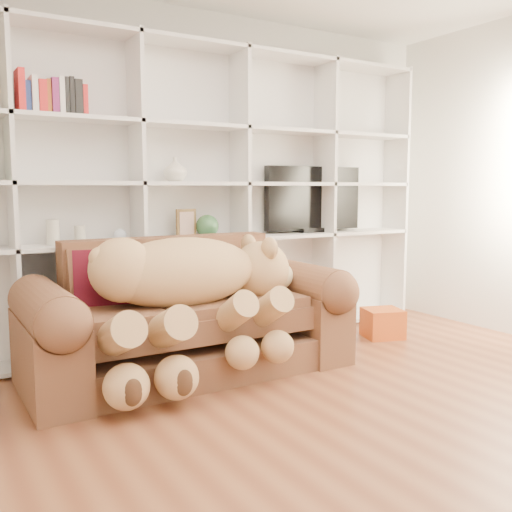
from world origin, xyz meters
TOP-DOWN VIEW (x-y plane):
  - floor at (0.00, 0.00)m, footprint 5.00×5.00m
  - wall_back at (0.00, 2.50)m, footprint 5.00×0.02m
  - bookshelf at (-0.24, 2.36)m, footprint 4.43×0.35m
  - sofa at (-0.32, 1.68)m, footprint 2.18×0.94m
  - teddy_bear at (-0.39, 1.50)m, footprint 1.56×0.87m
  - throw_pillow at (-0.84, 1.83)m, footprint 0.43×0.29m
  - gift_box at (1.47, 1.66)m, footprint 0.38×0.37m
  - tv at (1.24, 2.35)m, footprint 1.00×0.18m
  - picture_frame at (-0.05, 2.30)m, footprint 0.18×0.06m
  - green_vase at (0.14, 2.30)m, footprint 0.19×0.19m
  - figurine_tall at (-1.06, 2.30)m, footprint 0.11×0.11m
  - figurine_short at (-0.88, 2.30)m, footprint 0.10×0.10m
  - snow_globe at (-0.58, 2.30)m, footprint 0.10×0.10m
  - shelf_vase at (-0.13, 2.30)m, footprint 0.23×0.23m

SIDE VIEW (x-z plane):
  - floor at x=0.00m, z-range 0.00..0.00m
  - gift_box at x=1.47m, z-range 0.00..0.24m
  - sofa at x=-0.32m, z-range -0.11..0.80m
  - teddy_bear at x=-0.39m, z-range 0.18..1.08m
  - throw_pillow at x=-0.84m, z-range 0.46..0.87m
  - snow_globe at x=-0.58m, z-range 0.87..0.96m
  - figurine_short at x=-0.88m, z-range 0.86..1.00m
  - figurine_tall at x=-1.06m, z-range 0.86..1.04m
  - green_vase at x=0.14m, z-range 0.86..1.05m
  - picture_frame at x=-0.05m, z-range 0.88..1.10m
  - tv at x=1.24m, z-range 0.86..1.45m
  - bookshelf at x=-0.24m, z-range 0.11..2.51m
  - wall_back at x=0.00m, z-range 0.00..2.70m
  - shelf_vase at x=-0.13m, z-range 1.31..1.50m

